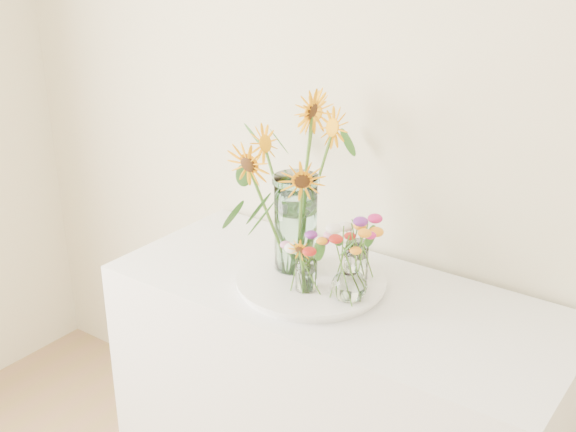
# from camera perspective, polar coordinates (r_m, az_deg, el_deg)

# --- Properties ---
(counter) EXTENTS (1.40, 0.60, 0.90)m
(counter) POSITION_cam_1_polar(r_m,az_deg,el_deg) (2.41, 3.62, -15.36)
(counter) COLOR white
(counter) RESTS_ON ground_plane
(tray) EXTENTS (0.42, 0.42, 0.02)m
(tray) POSITION_cam_1_polar(r_m,az_deg,el_deg) (2.17, 1.83, -5.36)
(tray) COLOR white
(tray) RESTS_ON counter
(mason_jar) EXTENTS (0.15, 0.15, 0.30)m
(mason_jar) POSITION_cam_1_polar(r_m,az_deg,el_deg) (2.17, 0.61, -0.57)
(mason_jar) COLOR #B1E2D4
(mason_jar) RESTS_ON tray
(sunflower_bouquet) EXTENTS (0.76, 0.76, 0.56)m
(sunflower_bouquet) POSITION_cam_1_polar(r_m,az_deg,el_deg) (2.13, 0.62, 2.61)
(sunflower_bouquet) COLOR #FFA005
(sunflower_bouquet) RESTS_ON tray
(small_vase_a) EXTENTS (0.07, 0.07, 0.11)m
(small_vase_a) POSITION_cam_1_polar(r_m,az_deg,el_deg) (2.08, 1.45, -4.60)
(small_vase_a) COLOR white
(small_vase_a) RESTS_ON tray
(wildflower_posy_a) EXTENTS (0.20, 0.20, 0.20)m
(wildflower_posy_a) POSITION_cam_1_polar(r_m,az_deg,el_deg) (2.06, 1.46, -3.48)
(wildflower_posy_a) COLOR orange
(wildflower_posy_a) RESTS_ON tray
(small_vase_b) EXTENTS (0.13, 0.13, 0.15)m
(small_vase_b) POSITION_cam_1_polar(r_m,az_deg,el_deg) (2.03, 4.90, -4.76)
(small_vase_b) COLOR white
(small_vase_b) RESTS_ON tray
(wildflower_posy_b) EXTENTS (0.22, 0.22, 0.24)m
(wildflower_posy_b) POSITION_cam_1_polar(r_m,az_deg,el_deg) (2.01, 4.94, -3.63)
(wildflower_posy_b) COLOR orange
(wildflower_posy_b) RESTS_ON tray
(small_vase_c) EXTENTS (0.07, 0.07, 0.12)m
(small_vase_c) POSITION_cam_1_polar(r_m,az_deg,el_deg) (2.16, 5.46, -3.53)
(small_vase_c) COLOR white
(small_vase_c) RESTS_ON tray
(wildflower_posy_c) EXTENTS (0.19, 0.19, 0.21)m
(wildflower_posy_c) POSITION_cam_1_polar(r_m,az_deg,el_deg) (2.14, 5.51, -2.44)
(wildflower_posy_c) COLOR orange
(wildflower_posy_c) RESTS_ON tray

